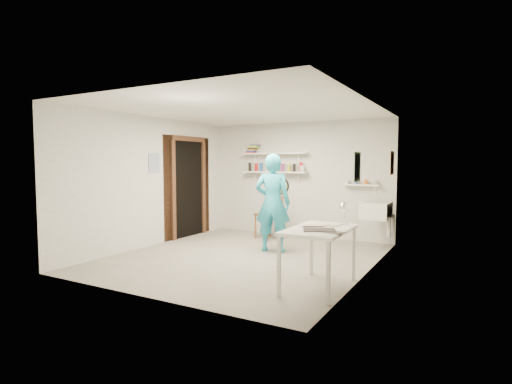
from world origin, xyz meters
The scene contains 27 objects.
floor centered at (0.00, 0.00, -0.01)m, with size 4.00×4.50×0.02m, color slate.
ceiling centered at (0.00, 0.00, 2.41)m, with size 4.00×4.50×0.02m, color silver.
wall_back centered at (0.00, 2.26, 1.20)m, with size 4.00×0.02×2.40m, color silver.
wall_front centered at (0.00, -2.26, 1.20)m, with size 4.00×0.02×2.40m, color silver.
wall_left centered at (-2.01, 0.00, 1.20)m, with size 0.02×4.50×2.40m, color silver.
wall_right centered at (2.01, 0.00, 1.20)m, with size 0.02×4.50×2.40m, color silver.
doorway_recess centered at (-1.99, 1.05, 1.00)m, with size 0.02×0.90×2.00m, color black.
corridor_box centered at (-2.70, 1.05, 1.05)m, with size 1.40×1.50×2.10m, color brown.
door_lintel centered at (-1.97, 1.05, 2.05)m, with size 0.06×1.05×0.10m, color brown.
door_jamb_near centered at (-1.97, 0.55, 1.00)m, with size 0.06×0.10×2.00m, color brown.
door_jamb_far centered at (-1.97, 1.55, 1.00)m, with size 0.06×0.10×2.00m, color brown.
shelf_lower centered at (-0.50, 2.13, 1.35)m, with size 1.50×0.22×0.03m, color white.
shelf_upper centered at (-0.50, 2.13, 1.75)m, with size 1.50×0.22×0.03m, color white.
ledge_shelf centered at (1.35, 2.17, 1.12)m, with size 0.70×0.14×0.03m, color white.
poster_left centered at (-1.99, 0.05, 1.55)m, with size 0.01×0.28×0.36m, color #334C7F.
poster_right_a centered at (1.99, 1.80, 1.55)m, with size 0.01×0.34×0.42m, color #995933.
poster_right_b centered at (1.99, -0.55, 1.50)m, with size 0.01×0.30×0.38m, color #3F724C.
belfast_sink centered at (1.75, 1.70, 0.70)m, with size 0.48×0.60×0.30m, color white.
man centered at (0.22, 0.61, 0.85)m, with size 0.62×0.41×1.71m, color #28A8CA.
wall_clock centered at (0.27, 0.82, 1.14)m, with size 0.31×0.31×0.04m, color beige.
wooden_chair centered at (-0.37, 1.62, 0.50)m, with size 0.47×0.44×1.00m, color brown.
work_table centered at (1.64, -0.96, 0.37)m, with size 0.67×1.12×0.75m, color white.
desk_lamp centered at (1.83, -0.51, 0.97)m, with size 0.14×0.14×0.14m, color white.
spray_cans centered at (-0.50, 2.13, 1.45)m, with size 1.32×0.06×0.17m.
book_stack centered at (-1.04, 2.13, 1.86)m, with size 0.30×0.14×0.20m.
ledge_pots centered at (1.35, 2.17, 1.18)m, with size 0.48×0.07×0.09m.
papers centered at (1.64, -0.96, 0.76)m, with size 0.30×0.22×0.02m.
Camera 1 is at (3.31, -5.57, 1.55)m, focal length 28.00 mm.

